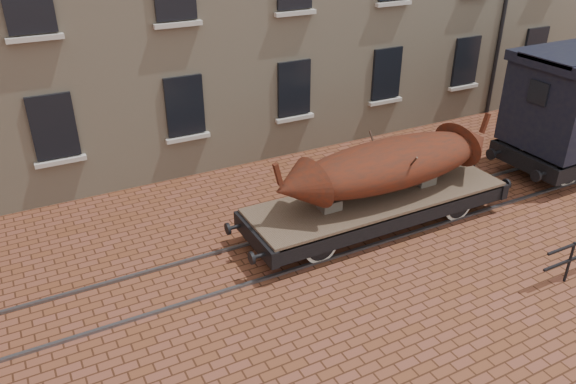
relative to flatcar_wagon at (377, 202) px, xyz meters
name	(u,v)px	position (x,y,z in m)	size (l,w,h in m)	color
ground	(352,233)	(-0.70, 0.00, -0.71)	(90.00, 90.00, 0.00)	brown
rail_track	(352,232)	(-0.70, 0.00, -0.68)	(30.00, 1.52, 0.06)	#59595E
flatcar_wagon	(377,202)	(0.00, 0.00, 0.00)	(7.54, 2.04, 1.14)	brown
iron_boat	(390,164)	(0.30, 0.00, 0.98)	(6.44, 1.94, 1.55)	#591C0C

